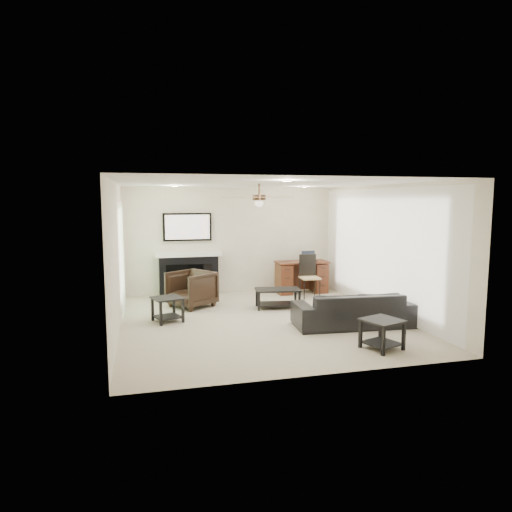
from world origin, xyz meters
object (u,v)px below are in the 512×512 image
at_px(armchair, 191,289).
at_px(coffee_table, 278,298).
at_px(fireplace_unit, 188,254).
at_px(desk, 301,277).
at_px(sofa, 353,309).

xyz_separation_m(armchair, coffee_table, (1.70, -0.55, -0.17)).
xyz_separation_m(armchair, fireplace_unit, (0.07, 1.20, 0.58)).
distance_m(armchair, desk, 2.81).
bearing_deg(sofa, armchair, -35.06).
height_order(sofa, armchair, armchair).
relative_size(sofa, armchair, 2.52).
bearing_deg(coffee_table, desk, 61.51).
bearing_deg(fireplace_unit, armchair, -93.56).
height_order(sofa, coffee_table, sofa).
bearing_deg(desk, fireplace_unit, 171.15).
relative_size(sofa, coffee_table, 2.31).
bearing_deg(coffee_table, armchair, 170.32).
relative_size(coffee_table, desk, 0.74).
bearing_deg(coffee_table, fireplace_unit, 141.15).
xyz_separation_m(fireplace_unit, desk, (2.63, -0.41, -0.57)).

